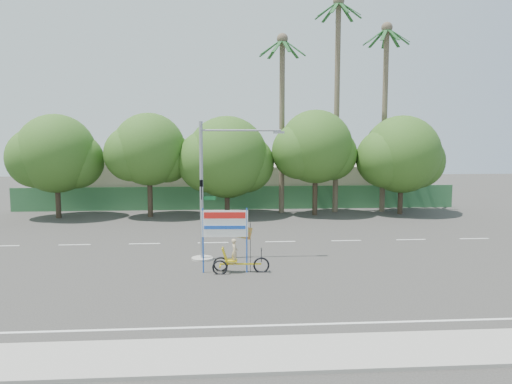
{
  "coord_description": "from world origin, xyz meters",
  "views": [
    {
      "loc": [
        -1.6,
        -21.04,
        6.22
      ],
      "look_at": [
        0.21,
        3.48,
        3.5
      ],
      "focal_mm": 35.0,
      "sensor_mm": 36.0,
      "label": 1
    }
  ],
  "objects": [
    {
      "name": "tree_right",
      "position": [
        5.95,
        18.0,
        5.24
      ],
      "size": [
        6.9,
        5.8,
        8.36
      ],
      "color": "#473828",
      "rests_on": "ground"
    },
    {
      "name": "palm_short",
      "position": [
        3.5,
        19.5,
        8.86
      ],
      "size": [
        3.73,
        3.79,
        14.45
      ],
      "color": "#70604C",
      "rests_on": "ground"
    },
    {
      "name": "tree_far_right",
      "position": [
        12.95,
        18.0,
        4.64
      ],
      "size": [
        7.38,
        6.2,
        7.94
      ],
      "color": "#473828",
      "rests_on": "ground"
    },
    {
      "name": "traffic_signal",
      "position": [
        -2.2,
        3.98,
        2.92
      ],
      "size": [
        4.72,
        1.1,
        7.0
      ],
      "color": "gray",
      "rests_on": "ground"
    },
    {
      "name": "trike_billboard",
      "position": [
        -1.07,
        1.42,
        1.23
      ],
      "size": [
        3.1,
        0.74,
        3.05
      ],
      "rotation": [
        0.0,
        0.0,
        -0.06
      ],
      "color": "black",
      "rests_on": "ground"
    },
    {
      "name": "building_left",
      "position": [
        -10.0,
        26.0,
        2.0
      ],
      "size": [
        12.0,
        8.0,
        4.0
      ],
      "primitive_type": "cube",
      "color": "#BBAF95",
      "rests_on": "ground"
    },
    {
      "name": "sidewalk_near",
      "position": [
        0.0,
        -7.5,
        0.06
      ],
      "size": [
        50.0,
        2.4,
        0.12
      ],
      "primitive_type": "cube",
      "color": "gray",
      "rests_on": "ground"
    },
    {
      "name": "tree_left",
      "position": [
        -7.05,
        18.0,
        5.06
      ],
      "size": [
        6.66,
        5.6,
        8.07
      ],
      "color": "#473828",
      "rests_on": "ground"
    },
    {
      "name": "fence",
      "position": [
        0.0,
        21.5,
        1.0
      ],
      "size": [
        38.0,
        0.08,
        2.0
      ],
      "primitive_type": "cube",
      "color": "#336B3D",
      "rests_on": "ground"
    },
    {
      "name": "tree_far_left",
      "position": [
        -14.05,
        18.0,
        4.76
      ],
      "size": [
        7.14,
        6.0,
        7.96
      ],
      "color": "#473828",
      "rests_on": "ground"
    },
    {
      "name": "palm_tall",
      "position": [
        8.0,
        19.5,
        10.46
      ],
      "size": [
        3.73,
        3.79,
        17.45
      ],
      "color": "#70604C",
      "rests_on": "ground"
    },
    {
      "name": "building_right",
      "position": [
        8.0,
        26.0,
        1.8
      ],
      "size": [
        14.0,
        8.0,
        3.6
      ],
      "primitive_type": "cube",
      "color": "#BBAF95",
      "rests_on": "ground"
    },
    {
      "name": "palm_mid",
      "position": [
        12.0,
        19.5,
        9.4
      ],
      "size": [
        3.73,
        3.79,
        15.45
      ],
      "color": "#70604C",
      "rests_on": "ground"
    },
    {
      "name": "tree_center",
      "position": [
        -1.05,
        18.0,
        4.47
      ],
      "size": [
        7.62,
        6.4,
        7.85
      ],
      "color": "#473828",
      "rests_on": "ground"
    },
    {
      "name": "ground",
      "position": [
        0.0,
        0.0,
        0.0
      ],
      "size": [
        120.0,
        120.0,
        0.0
      ],
      "primitive_type": "plane",
      "color": "#33302D",
      "rests_on": "ground"
    }
  ]
}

